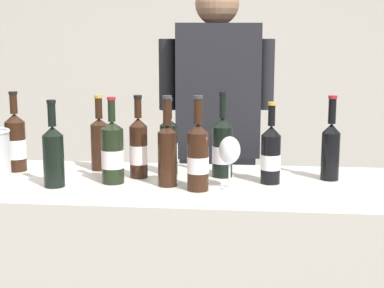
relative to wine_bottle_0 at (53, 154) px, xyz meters
name	(u,v)px	position (x,y,z in m)	size (l,w,h in m)	color
wall_back	(203,55)	(0.31, 2.71, 0.32)	(8.00, 0.10, 2.80)	beige
wine_bottle_0	(53,154)	(0.00, 0.00, 0.00)	(0.08, 0.08, 0.32)	black
wine_bottle_1	(271,155)	(0.80, 0.14, -0.01)	(0.08, 0.08, 0.31)	black
wine_bottle_2	(167,152)	(0.42, 0.06, 0.01)	(0.07, 0.07, 0.34)	black
wine_bottle_3	(113,152)	(0.20, 0.08, 0.00)	(0.09, 0.09, 0.33)	black
wine_bottle_4	(100,142)	(0.09, 0.30, 0.00)	(0.07, 0.07, 0.31)	black
wine_bottle_5	(169,146)	(0.39, 0.25, -0.01)	(0.07, 0.07, 0.31)	black
wine_bottle_6	(222,147)	(0.61, 0.23, 0.00)	(0.08, 0.08, 0.34)	black
wine_bottle_7	(331,148)	(1.03, 0.22, 0.00)	(0.07, 0.07, 0.33)	black
wine_bottle_9	(16,142)	(-0.25, 0.24, 0.00)	(0.08, 0.08, 0.33)	black
wine_bottle_10	(198,156)	(0.53, 0.00, 0.00)	(0.08, 0.08, 0.34)	black
wine_bottle_11	(139,148)	(0.28, 0.18, 0.00)	(0.07, 0.07, 0.33)	black
wine_glass	(230,152)	(0.65, 0.04, 0.01)	(0.08, 0.08, 0.19)	silver
person_server	(216,168)	(0.55, 0.76, -0.21)	(0.55, 0.29, 1.78)	black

